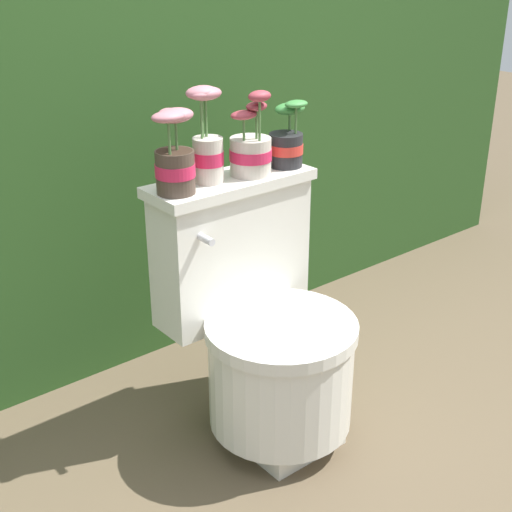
% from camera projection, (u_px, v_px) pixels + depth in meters
% --- Properties ---
extents(ground_plane, '(12.00, 12.00, 0.00)m').
position_uv_depth(ground_plane, '(288.00, 427.00, 2.15)').
color(ground_plane, brown).
extents(hedge_backdrop, '(3.73, 0.86, 1.24)m').
position_uv_depth(hedge_backdrop, '(102.00, 153.00, 2.65)').
color(hedge_backdrop, '#284C1E').
rests_on(hedge_backdrop, ground).
extents(toilet, '(0.49, 0.52, 0.75)m').
position_uv_depth(toilet, '(264.00, 331.00, 2.03)').
color(toilet, silver).
rests_on(toilet, ground).
extents(potted_plant_left, '(0.13, 0.10, 0.22)m').
position_uv_depth(potted_plant_left, '(175.00, 159.00, 1.81)').
color(potted_plant_left, '#47382D').
rests_on(potted_plant_left, toilet).
extents(potted_plant_midleft, '(0.10, 0.09, 0.26)m').
position_uv_depth(potted_plant_midleft, '(207.00, 139.00, 1.88)').
color(potted_plant_midleft, beige).
rests_on(potted_plant_midleft, toilet).
extents(potted_plant_middle, '(0.13, 0.12, 0.24)m').
position_uv_depth(potted_plant_middle, '(251.00, 149.00, 1.96)').
color(potted_plant_middle, beige).
rests_on(potted_plant_middle, toilet).
extents(potted_plant_midright, '(0.13, 0.11, 0.19)m').
position_uv_depth(potted_plant_midright, '(287.00, 141.00, 2.04)').
color(potted_plant_midright, '#262628').
rests_on(potted_plant_midright, toilet).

